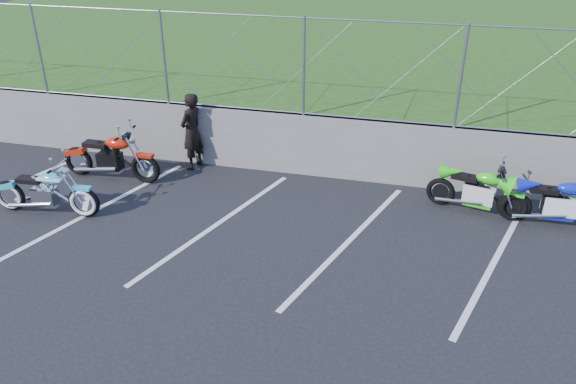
% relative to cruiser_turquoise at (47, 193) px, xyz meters
% --- Properties ---
extents(ground, '(90.00, 90.00, 0.00)m').
position_rel_cruiser_turquoise_xyz_m(ground, '(3.19, -0.59, -0.42)').
color(ground, black).
rests_on(ground, ground).
extents(retaining_wall, '(30.00, 0.22, 1.30)m').
position_rel_cruiser_turquoise_xyz_m(retaining_wall, '(3.19, 2.91, 0.23)').
color(retaining_wall, '#63635E').
rests_on(retaining_wall, ground).
extents(grass_field, '(30.00, 20.00, 1.30)m').
position_rel_cruiser_turquoise_xyz_m(grass_field, '(3.19, 12.91, 0.23)').
color(grass_field, '#224813').
rests_on(grass_field, ground).
extents(chain_link_fence, '(28.00, 0.03, 2.00)m').
position_rel_cruiser_turquoise_xyz_m(chain_link_fence, '(3.19, 2.91, 1.88)').
color(chain_link_fence, gray).
rests_on(chain_link_fence, retaining_wall).
extents(parking_lines, '(18.29, 4.31, 0.01)m').
position_rel_cruiser_turquoise_xyz_m(parking_lines, '(4.39, 0.41, -0.42)').
color(parking_lines, silver).
rests_on(parking_lines, ground).
extents(cruiser_turquoise, '(2.11, 0.67, 1.05)m').
position_rel_cruiser_turquoise_xyz_m(cruiser_turquoise, '(0.00, 0.00, 0.00)').
color(cruiser_turquoise, black).
rests_on(cruiser_turquoise, ground).
extents(naked_orange, '(2.20, 0.75, 1.10)m').
position_rel_cruiser_turquoise_xyz_m(naked_orange, '(0.41, 1.63, 0.05)').
color(naked_orange, black).
rests_on(naked_orange, ground).
extents(sportbike_green, '(1.83, 0.66, 0.96)m').
position_rel_cruiser_turquoise_xyz_m(sportbike_green, '(7.73, 2.01, -0.01)').
color(sportbike_green, black).
rests_on(sportbike_green, ground).
extents(sportbike_blue, '(1.91, 0.68, 0.99)m').
position_rel_cruiser_turquoise_xyz_m(sportbike_blue, '(9.09, 1.85, 0.00)').
color(sportbike_blue, black).
rests_on(sportbike_blue, ground).
extents(person_standing, '(0.54, 0.69, 1.68)m').
position_rel_cruiser_turquoise_xyz_m(person_standing, '(1.81, 2.60, 0.42)').
color(person_standing, black).
rests_on(person_standing, ground).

